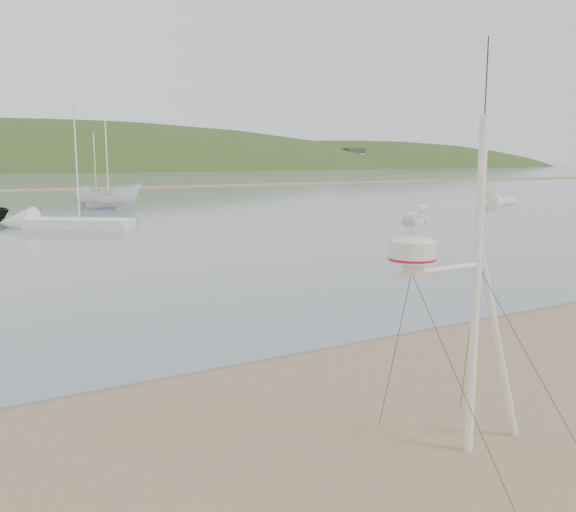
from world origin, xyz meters
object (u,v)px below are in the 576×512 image
boat_white (108,176)px  sailboat_blue_far (91,198)px  mast_rig (472,360)px  sailboat_white_near (45,223)px

boat_white → sailboat_blue_far: size_ratio=0.73×
mast_rig → sailboat_white_near: sailboat_white_near is taller
boat_white → sailboat_white_near: (-5.99, -10.90, -2.05)m
mast_rig → sailboat_blue_far: 48.51m
mast_rig → sailboat_blue_far: bearing=82.6°
mast_rig → boat_white: 39.79m
boat_white → sailboat_blue_far: 8.98m
mast_rig → boat_white: bearing=82.0°
sailboat_white_near → sailboat_blue_far: (6.69, 19.61, 0.00)m
boat_white → sailboat_white_near: size_ratio=0.66×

